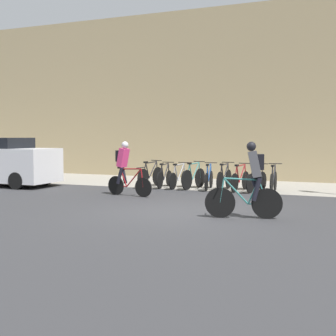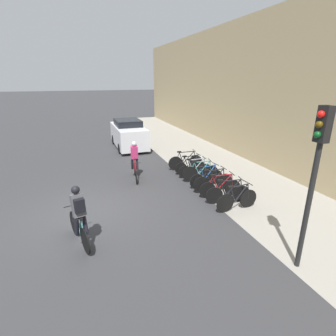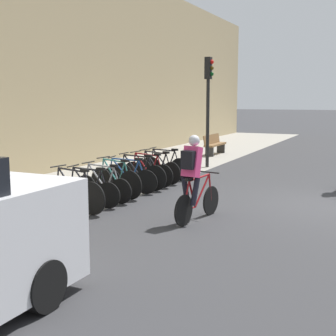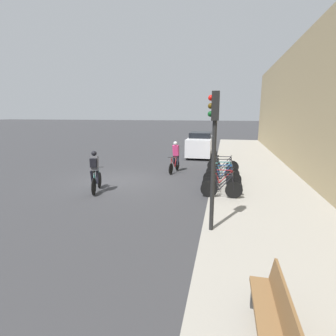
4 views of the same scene
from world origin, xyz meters
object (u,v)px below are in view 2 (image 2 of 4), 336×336
parked_bike_1 (190,166)px  parked_bike_6 (220,187)px  parked_bike_4 (206,177)px  parked_bike_7 (228,193)px  traffic_light_pole (316,163)px  parked_bike_5 (213,182)px  parked_bike_0 (185,162)px  cyclist_grey (79,215)px  cyclist_pink (135,158)px  parked_bike_3 (201,173)px  parked_bike_2 (195,169)px  parked_bike_8 (237,199)px  parked_car (129,134)px

parked_bike_1 → parked_bike_6: (2.87, 0.00, 0.02)m
parked_bike_4 → parked_bike_7: 1.72m
parked_bike_7 → traffic_light_pole: (3.60, -0.24, 2.29)m
parked_bike_5 → parked_bike_0: bearing=180.0°
cyclist_grey → cyclist_pink: bearing=151.3°
parked_bike_6 → parked_bike_3: bearing=179.9°
parked_bike_2 → traffic_light_pole: (6.47, -0.24, 2.31)m
parked_bike_6 → parked_bike_7: size_ratio=1.00×
parked_bike_4 → parked_bike_8: (2.30, 0.00, 0.01)m
parked_bike_1 → parked_car: 6.31m
parked_bike_1 → traffic_light_pole: (7.05, -0.24, 2.31)m
parked_bike_4 → parked_bike_7: (1.72, -0.00, 0.01)m
parked_bike_2 → parked_bike_3: parked_bike_3 is taller
cyclist_grey → traffic_light_pole: traffic_light_pole is taller
cyclist_grey → parked_bike_6: size_ratio=1.07×
traffic_light_pole → parked_bike_1: bearing=178.1°
parked_bike_1 → parked_bike_4: bearing=0.0°
cyclist_grey → parked_bike_2: 6.51m
parked_bike_1 → parked_bike_3: 1.15m
cyclist_pink → cyclist_grey: bearing=-28.7°
traffic_light_pole → parked_car: traffic_light_pole is taller
cyclist_grey → parked_bike_7: bearing=100.4°
parked_bike_6 → parked_bike_8: (1.15, 0.00, 0.01)m
cyclist_pink → parked_bike_6: (3.14, 2.67, -0.55)m
parked_bike_1 → parked_car: size_ratio=0.37×
parked_bike_8 → traffic_light_pole: size_ratio=0.42×
parked_bike_1 → parked_bike_4: size_ratio=0.97×
parked_car → parked_bike_4: bearing=13.1°
traffic_light_pole → parked_car: 13.28m
parked_bike_0 → parked_car: 5.75m
cyclist_pink → parked_bike_8: 5.08m
parked_bike_5 → cyclist_pink: bearing=-133.9°
parked_bike_2 → parked_bike_0: bearing=179.9°
cyclist_grey → parked_bike_4: size_ratio=1.09×
parked_bike_1 → parked_bike_7: parked_bike_7 is taller
cyclist_pink → parked_bike_1: 2.74m
parked_bike_4 → parked_bike_0: bearing=180.0°
parked_bike_2 → parked_bike_7: bearing=0.0°
parked_bike_4 → parked_bike_7: size_ratio=0.98×
parked_bike_5 → parked_bike_6: (0.57, -0.00, -0.01)m
parked_bike_1 → parked_bike_3: (1.15, 0.00, 0.04)m
parked_bike_3 → parked_bike_6: (1.73, -0.00, -0.02)m
cyclist_grey → parked_bike_7: cyclist_grey is taller
cyclist_pink → parked_bike_3: 3.07m
cyclist_grey → parked_bike_8: cyclist_grey is taller
parked_bike_5 → parked_bike_1: bearing=-180.0°
parked_bike_4 → cyclist_grey: bearing=-62.8°
cyclist_grey → parked_bike_4: (-2.69, 5.23, -0.56)m
cyclist_pink → parked_bike_0: 2.74m
cyclist_grey → parked_bike_4: cyclist_grey is taller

